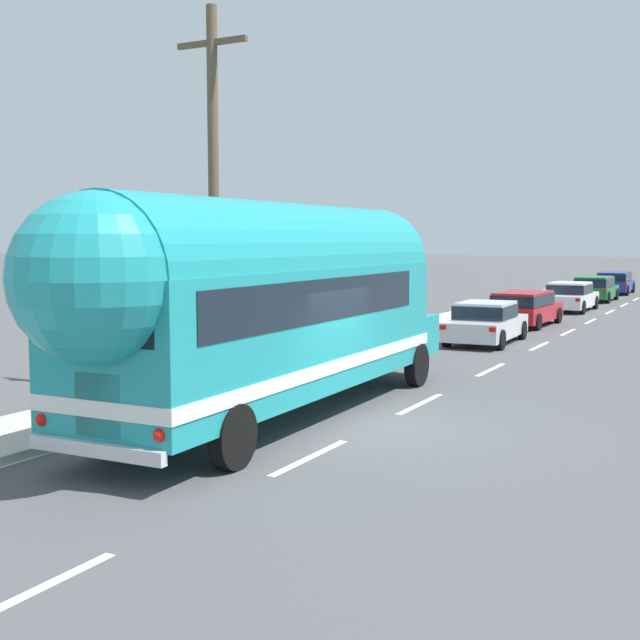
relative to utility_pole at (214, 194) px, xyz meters
name	(u,v)px	position (x,y,z in m)	size (l,w,h in m)	color
ground_plane	(372,428)	(4.67, -1.75, -4.42)	(300.00, 300.00, 0.00)	#4C4C4F
lane_markings	(455,342)	(1.94, 11.01, -4.42)	(4.00, 80.00, 0.01)	silver
sidewalk_slab	(357,345)	(-0.37, 8.25, -4.35)	(2.33, 90.00, 0.15)	#ADA89E
utility_pole	(214,194)	(0.00, 0.00, 0.00)	(1.80, 0.24, 8.50)	brown
painted_bus	(266,300)	(2.75, -2.28, -2.12)	(2.77, 12.46, 4.12)	teal
car_lead	(486,321)	(2.92, 11.22, -3.69)	(2.04, 4.53, 1.37)	silver
car_second	(525,306)	(2.70, 17.18, -3.64)	(2.06, 4.62, 1.37)	#A5191E
car_third	(570,295)	(2.89, 25.02, -3.68)	(2.00, 4.69, 1.37)	white
car_fourth	(595,287)	(2.87, 31.89, -3.64)	(1.94, 4.33, 1.37)	#196633
car_fifth	(615,281)	(2.88, 38.87, -3.63)	(2.04, 4.77, 1.37)	navy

